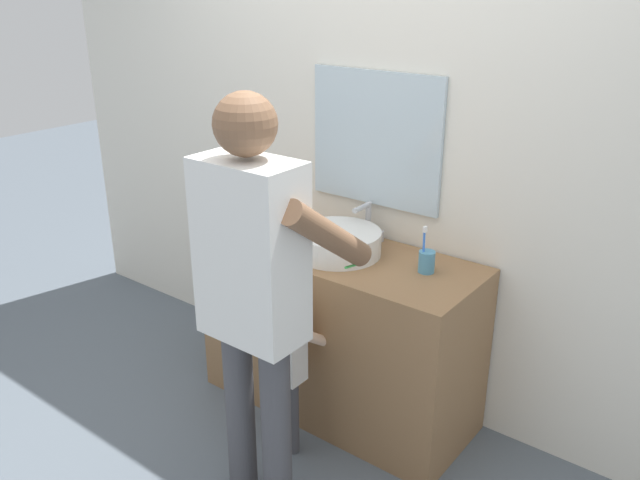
{
  "coord_description": "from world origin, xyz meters",
  "views": [
    {
      "loc": [
        1.62,
        -1.95,
        2.01
      ],
      "look_at": [
        0.0,
        0.15,
        0.94
      ],
      "focal_mm": 36.95,
      "sensor_mm": 36.0,
      "label": 1
    }
  ],
  "objects": [
    {
      "name": "child_toddler",
      "position": [
        0.0,
        -0.1,
        0.49
      ],
      "size": [
        0.25,
        0.25,
        0.82
      ],
      "color": "#47474C",
      "rests_on": "ground"
    },
    {
      "name": "vanity_cabinet",
      "position": [
        0.0,
        0.3,
        0.42
      ],
      "size": [
        1.32,
        0.54,
        0.83
      ],
      "primitive_type": "cube",
      "color": "olive",
      "rests_on": "ground"
    },
    {
      "name": "sink_basin",
      "position": [
        0.0,
        0.28,
        0.89
      ],
      "size": [
        0.4,
        0.4,
        0.11
      ],
      "color": "silver",
      "rests_on": "vanity_cabinet"
    },
    {
      "name": "faucet",
      "position": [
        0.0,
        0.52,
        0.91
      ],
      "size": [
        0.18,
        0.14,
        0.18
      ],
      "color": "#B7BABF",
      "rests_on": "vanity_cabinet"
    },
    {
      "name": "ground_plane",
      "position": [
        0.0,
        0.0,
        0.0
      ],
      "size": [
        14.0,
        14.0,
        0.0
      ],
      "primitive_type": "plane",
      "color": "slate"
    },
    {
      "name": "toothbrush_cup",
      "position": [
        0.42,
        0.35,
        0.88
      ],
      "size": [
        0.07,
        0.07,
        0.21
      ],
      "color": "#4C8EB2",
      "rests_on": "vanity_cabinet"
    },
    {
      "name": "adult_parent",
      "position": [
        0.12,
        -0.39,
        1.0
      ],
      "size": [
        0.52,
        0.55,
        1.67
      ],
      "color": "#47474C",
      "rests_on": "ground"
    },
    {
      "name": "back_wall",
      "position": [
        0.0,
        0.62,
        1.35
      ],
      "size": [
        4.4,
        0.1,
        2.7
      ],
      "color": "silver",
      "rests_on": "ground"
    }
  ]
}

